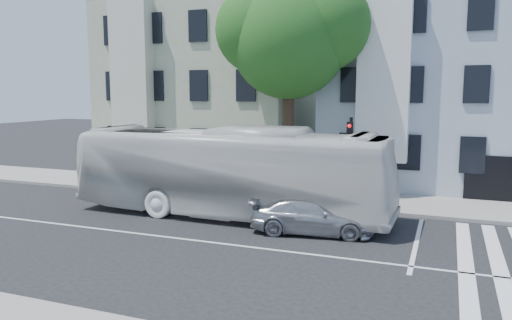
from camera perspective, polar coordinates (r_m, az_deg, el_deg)
The scene contains 9 objects.
ground at distance 17.21m, azimuth -5.13°, elevation -9.37°, with size 120.00×120.00×0.00m, color black.
sidewalk_far at distance 24.39m, azimuth 3.23°, elevation -4.02°, with size 80.00×4.00×0.15m, color gray.
building_left at distance 32.99m, azimuth -4.62°, elevation 8.54°, with size 12.00×10.00×11.00m, color #A8AC90.
building_right at distance 29.72m, azimuth 20.76°, elevation 8.14°, with size 12.00×10.00×11.00m, color #9FB0BE.
street_tree at distance 24.71m, azimuth 4.05°, elevation 14.21°, with size 7.30×5.90×11.10m.
bus at distance 20.30m, azimuth -3.03°, elevation -1.36°, with size 13.22×3.09×3.68m, color silver.
sedan at distance 18.19m, azimuth 6.42°, elevation -6.35°, with size 4.42×1.80×1.28m, color #B2B4BA.
hedge at distance 24.97m, azimuth -7.46°, elevation -2.80°, with size 8.50×0.84×0.70m, color #1C571C, non-canonical shape.
traffic_signal at distance 21.16m, azimuth 10.69°, elevation 0.96°, with size 0.42×0.52×4.02m.
Camera 1 is at (7.33, -14.72, 5.08)m, focal length 35.00 mm.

